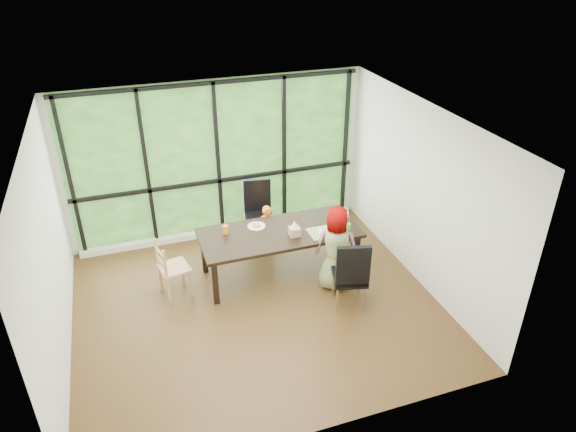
% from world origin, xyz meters
% --- Properties ---
extents(ground, '(5.00, 5.00, 0.00)m').
position_xyz_m(ground, '(0.00, 0.00, 0.00)').
color(ground, black).
rests_on(ground, ground).
extents(back_wall, '(5.00, 0.00, 5.00)m').
position_xyz_m(back_wall, '(0.00, 2.25, 1.35)').
color(back_wall, silver).
rests_on(back_wall, ground).
extents(foliage_backdrop, '(4.80, 0.02, 2.65)m').
position_xyz_m(foliage_backdrop, '(0.00, 2.23, 1.35)').
color(foliage_backdrop, '#1A5217').
rests_on(foliage_backdrop, back_wall).
extents(window_mullions, '(4.80, 0.06, 2.65)m').
position_xyz_m(window_mullions, '(0.00, 2.19, 1.35)').
color(window_mullions, black).
rests_on(window_mullions, back_wall).
extents(window_sill, '(4.80, 0.12, 0.10)m').
position_xyz_m(window_sill, '(0.00, 2.15, 0.05)').
color(window_sill, silver).
rests_on(window_sill, ground).
extents(dining_table, '(2.48, 1.26, 0.75)m').
position_xyz_m(dining_table, '(0.56, 0.67, 0.38)').
color(dining_table, black).
rests_on(dining_table, ground).
extents(chair_window_leather, '(0.53, 0.53, 1.08)m').
position_xyz_m(chair_window_leather, '(0.53, 1.68, 0.54)').
color(chair_window_leather, black).
rests_on(chair_window_leather, ground).
extents(chair_interior_leather, '(0.57, 0.57, 1.08)m').
position_xyz_m(chair_interior_leather, '(1.25, -0.37, 0.54)').
color(chair_interior_leather, black).
rests_on(chair_interior_leather, ground).
extents(chair_end_beech, '(0.48, 0.49, 0.90)m').
position_xyz_m(chair_end_beech, '(-1.04, 0.67, 0.45)').
color(chair_end_beech, '#A97B56').
rests_on(chair_end_beech, ground).
extents(child_toddler, '(0.34, 0.25, 0.86)m').
position_xyz_m(child_toddler, '(0.56, 1.28, 0.43)').
color(child_toddler, orange).
rests_on(child_toddler, ground).
extents(child_older, '(0.75, 0.63, 1.32)m').
position_xyz_m(child_older, '(1.27, 0.09, 0.66)').
color(child_older, slate).
rests_on(child_older, ground).
extents(placemat, '(0.50, 0.36, 0.01)m').
position_xyz_m(placemat, '(1.21, 0.43, 0.75)').
color(placemat, tan).
rests_on(placemat, dining_table).
extents(plate_far, '(0.27, 0.27, 0.02)m').
position_xyz_m(plate_far, '(0.28, 0.92, 0.76)').
color(plate_far, white).
rests_on(plate_far, dining_table).
extents(plate_near, '(0.25, 0.25, 0.02)m').
position_xyz_m(plate_near, '(1.22, 0.43, 0.76)').
color(plate_near, white).
rests_on(plate_near, dining_table).
extents(orange_cup, '(0.08, 0.08, 0.13)m').
position_xyz_m(orange_cup, '(-0.21, 0.87, 0.82)').
color(orange_cup, orange).
rests_on(orange_cup, dining_table).
extents(green_cup, '(0.07, 0.07, 0.11)m').
position_xyz_m(green_cup, '(1.56, 0.37, 0.81)').
color(green_cup, '#4BD43D').
rests_on(green_cup, dining_table).
extents(white_mug, '(0.08, 0.08, 0.08)m').
position_xyz_m(white_mug, '(1.68, 0.74, 0.79)').
color(white_mug, white).
rests_on(white_mug, dining_table).
extents(tissue_box, '(0.15, 0.15, 0.13)m').
position_xyz_m(tissue_box, '(0.74, 0.49, 0.82)').
color(tissue_box, tan).
rests_on(tissue_box, dining_table).
extents(crepe_rolls_far, '(0.15, 0.12, 0.04)m').
position_xyz_m(crepe_rolls_far, '(0.28, 0.92, 0.78)').
color(crepe_rolls_far, tan).
rests_on(crepe_rolls_far, plate_far).
extents(crepe_rolls_near, '(0.15, 0.12, 0.04)m').
position_xyz_m(crepe_rolls_near, '(1.22, 0.43, 0.78)').
color(crepe_rolls_near, tan).
rests_on(crepe_rolls_near, plate_near).
extents(straw_white, '(0.01, 0.04, 0.20)m').
position_xyz_m(straw_white, '(-0.21, 0.87, 0.92)').
color(straw_white, white).
rests_on(straw_white, orange_cup).
extents(straw_pink, '(0.01, 0.04, 0.20)m').
position_xyz_m(straw_pink, '(1.56, 0.37, 0.90)').
color(straw_pink, pink).
rests_on(straw_pink, green_cup).
extents(tissue, '(0.12, 0.12, 0.11)m').
position_xyz_m(tissue, '(0.74, 0.49, 0.94)').
color(tissue, white).
rests_on(tissue, tissue_box).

